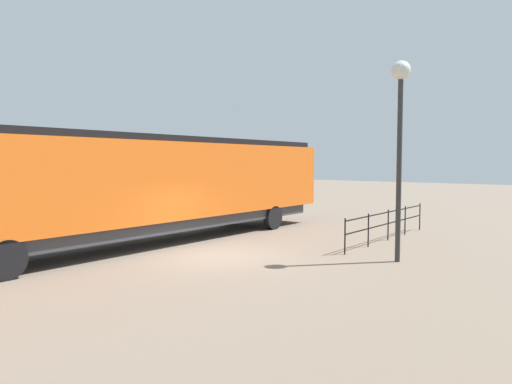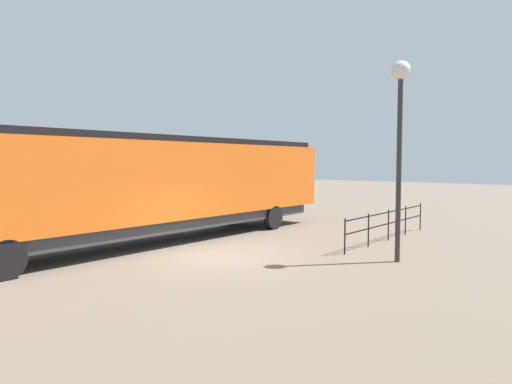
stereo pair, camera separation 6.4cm
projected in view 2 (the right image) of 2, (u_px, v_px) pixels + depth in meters
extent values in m
plane|color=#756656|center=(220.00, 256.00, 15.66)|extent=(120.00, 120.00, 0.00)
cube|color=orange|center=(151.00, 180.00, 17.98)|extent=(3.09, 18.88, 2.90)
cube|color=black|center=(274.00, 184.00, 24.24)|extent=(2.96, 2.91, 2.03)
cube|color=black|center=(150.00, 139.00, 17.88)|extent=(2.78, 18.13, 0.24)
cube|color=#38383D|center=(151.00, 224.00, 18.09)|extent=(2.78, 17.37, 0.45)
cylinder|color=black|center=(229.00, 213.00, 23.68)|extent=(0.30, 1.10, 1.10)
cylinder|color=black|center=(273.00, 218.00, 21.95)|extent=(0.30, 1.10, 1.10)
cylinder|color=black|center=(5.00, 260.00, 12.52)|extent=(0.30, 1.10, 1.10)
cylinder|color=#2D2D2D|center=(399.00, 170.00, 14.65)|extent=(0.16, 0.16, 5.81)
sphere|color=silver|center=(401.00, 70.00, 14.45)|extent=(0.59, 0.59, 0.59)
cube|color=black|center=(389.00, 212.00, 18.79)|extent=(0.04, 7.38, 0.04)
cube|color=black|center=(388.00, 224.00, 18.82)|extent=(0.04, 7.38, 0.04)
cylinder|color=black|center=(345.00, 237.00, 15.94)|extent=(0.05, 0.05, 1.24)
cylinder|color=black|center=(368.00, 230.00, 17.38)|extent=(0.05, 0.05, 1.24)
cylinder|color=black|center=(388.00, 225.00, 18.82)|extent=(0.05, 0.05, 1.24)
cylinder|color=black|center=(405.00, 221.00, 20.26)|extent=(0.05, 0.05, 1.24)
cylinder|color=black|center=(420.00, 217.00, 21.70)|extent=(0.05, 0.05, 1.24)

